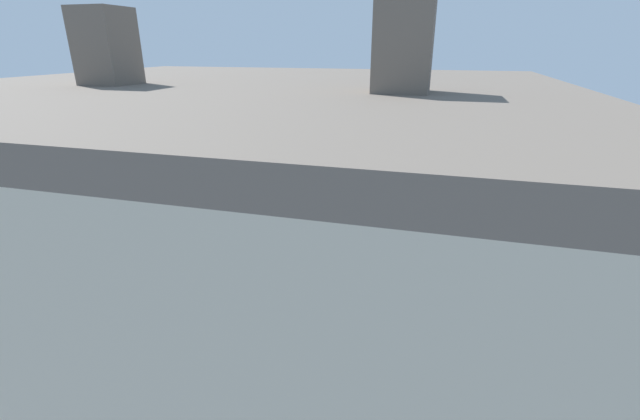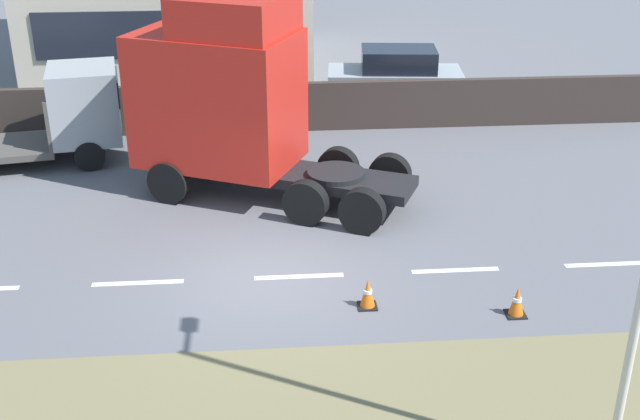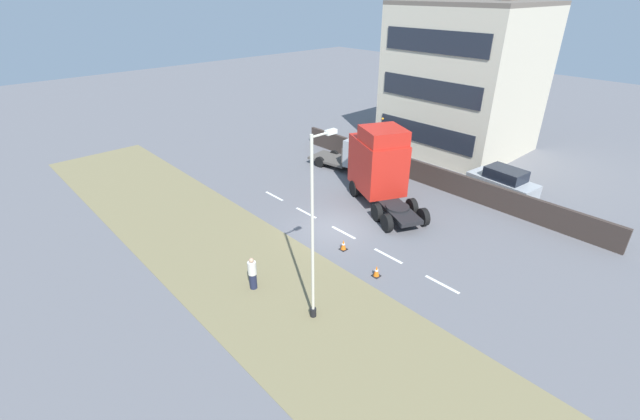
# 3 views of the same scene
# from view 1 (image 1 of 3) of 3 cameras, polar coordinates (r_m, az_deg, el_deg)

# --- Properties ---
(ground_plane) EXTENTS (120.00, 120.00, 0.00)m
(ground_plane) POSITION_cam_1_polar(r_m,az_deg,el_deg) (27.42, 1.44, -4.65)
(ground_plane) COLOR slate
(ground_plane) RESTS_ON ground
(grass_verge) EXTENTS (7.00, 44.00, 0.01)m
(grass_verge) POSITION_cam_1_polar(r_m,az_deg,el_deg) (32.79, 4.03, -0.24)
(grass_verge) COLOR olive
(grass_verge) RESTS_ON ground
(lane_markings) EXTENTS (0.16, 14.60, 0.00)m
(lane_markings) POSITION_cam_1_polar(r_m,az_deg,el_deg) (27.58, 0.02, -4.48)
(lane_markings) COLOR white
(lane_markings) RESTS_ON ground
(boundary_wall) EXTENTS (0.25, 24.00, 1.46)m
(boundary_wall) POSITION_cam_1_polar(r_m,az_deg,el_deg) (19.61, -5.25, -13.75)
(boundary_wall) COLOR #382D28
(boundary_wall) RESTS_ON ground
(building_block) EXTENTS (9.51, 9.86, 12.44)m
(building_block) POSITION_cam_1_polar(r_m,az_deg,el_deg) (9.65, -6.75, -19.31)
(building_block) COLOR beige
(building_block) RESTS_ON ground
(lorry_cab) EXTENTS (4.98, 6.89, 4.99)m
(lorry_cab) POSITION_cam_1_polar(r_m,az_deg,el_deg) (22.28, 0.42, -4.09)
(lorry_cab) COLOR black
(lorry_cab) RESTS_ON ground
(flatbed_truck) EXTENTS (2.84, 5.34, 2.54)m
(flatbed_truck) POSITION_cam_1_polar(r_m,az_deg,el_deg) (19.97, 10.86, -11.29)
(flatbed_truck) COLOR #999EA3
(flatbed_truck) RESTS_ON ground
(parked_car) EXTENTS (2.27, 4.42, 2.02)m
(parked_car) POSITION_cam_1_polar(r_m,az_deg,el_deg) (20.06, -19.36, -13.26)
(parked_car) COLOR #9EA3A8
(parked_car) RESTS_ON ground
(lamp_post) EXTENTS (1.25, 0.27, 7.83)m
(lamp_post) POSITION_cam_1_polar(r_m,az_deg,el_deg) (32.57, -4.02, 6.54)
(lamp_post) COLOR black
(lamp_post) RESTS_ON ground
(pedestrian) EXTENTS (0.39, 0.39, 1.62)m
(pedestrian) POSITION_cam_1_polar(r_m,az_deg,el_deg) (33.32, 1.86, 1.60)
(pedestrian) COLOR #1E233D
(pedestrian) RESTS_ON ground
(traffic_cone_lead) EXTENTS (0.36, 0.36, 0.58)m
(traffic_cone_lead) POSITION_cam_1_polar(r_m,az_deg,el_deg) (30.15, -6.25, -1.72)
(traffic_cone_lead) COLOR black
(traffic_cone_lead) RESTS_ON ground
(traffic_cone_trailing) EXTENTS (0.36, 0.36, 0.58)m
(traffic_cone_trailing) POSITION_cam_1_polar(r_m,az_deg,el_deg) (28.86, -1.64, -2.66)
(traffic_cone_trailing) COLOR black
(traffic_cone_trailing) RESTS_ON ground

